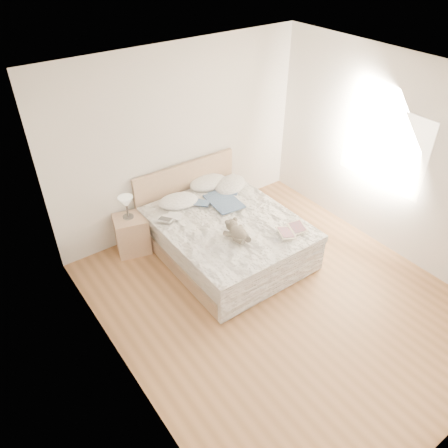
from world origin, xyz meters
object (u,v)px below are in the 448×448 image
at_px(childrens_book, 292,231).
at_px(teddy_bear, 238,238).
at_px(nightstand, 132,234).
at_px(bed, 224,235).
at_px(photo_book, 170,218).
at_px(table_lamp, 126,203).

bearing_deg(childrens_book, teddy_bear, 178.97).
bearing_deg(nightstand, childrens_book, -45.81).
relative_size(bed, childrens_book, 5.17).
bearing_deg(childrens_book, nightstand, 154.94).
xyz_separation_m(bed, photo_book, (-0.63, 0.39, 0.32)).
distance_m(table_lamp, photo_book, 0.63).
distance_m(nightstand, childrens_book, 2.25).
relative_size(bed, teddy_bear, 5.83).
relative_size(bed, nightstand, 3.83).
bearing_deg(nightstand, photo_book, -45.93).
bearing_deg(teddy_bear, bed, 75.02).
height_order(photo_book, childrens_book, childrens_book).
relative_size(childrens_book, teddy_bear, 1.13).
bearing_deg(photo_book, bed, -67.67).
relative_size(table_lamp, teddy_bear, 0.89).
distance_m(bed, nightstand, 1.31).
xyz_separation_m(bed, childrens_book, (0.51, -0.79, 0.32)).
height_order(photo_book, teddy_bear, teddy_bear).
bearing_deg(bed, teddy_bear, -107.12).
bearing_deg(nightstand, teddy_bear, -56.52).
height_order(table_lamp, teddy_bear, table_lamp).
bearing_deg(teddy_bear, table_lamp, 125.27).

